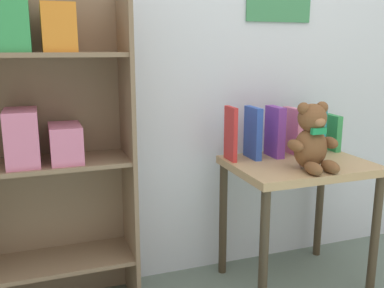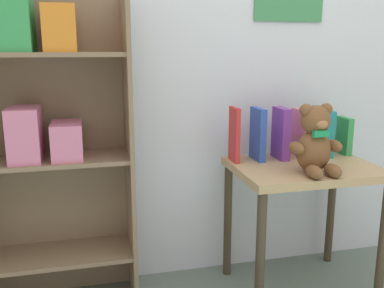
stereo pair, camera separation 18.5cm
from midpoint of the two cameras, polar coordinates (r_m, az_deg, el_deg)
wall_back at (r=2.18m, az=9.61°, el=15.37°), size 4.80×0.07×2.50m
bookshelf_side at (r=1.88m, az=-16.21°, el=1.34°), size 0.69×0.29×1.36m
display_table at (r=2.06m, az=17.11°, el=-5.27°), size 0.64×0.48×0.62m
teddy_bear at (r=1.90m, az=18.84°, el=0.25°), size 0.23×0.21×0.30m
book_standing_red at (r=2.00m, az=8.32°, el=1.23°), size 0.02×0.11×0.25m
book_standing_blue at (r=2.05m, az=11.34°, el=1.28°), size 0.03×0.14×0.25m
book_standing_purple at (r=2.09m, az=14.28°, el=1.35°), size 0.04×0.13×0.25m
book_standing_pink at (r=2.18m, az=16.65°, el=1.42°), size 0.04×0.14×0.23m
book_standing_teal at (r=2.22m, az=19.45°, el=1.41°), size 0.05×0.15×0.23m
book_standing_green at (r=2.29m, az=21.80°, el=1.02°), size 0.04×0.12×0.18m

